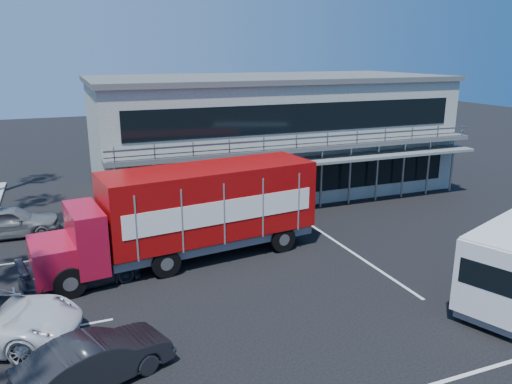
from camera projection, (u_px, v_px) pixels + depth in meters
name	position (u px, v px, depth m)	size (l,w,h in m)	color
ground	(348.00, 286.00, 19.32)	(120.00, 120.00, 0.00)	black
building	(268.00, 132.00, 32.76)	(22.40, 12.00, 7.30)	gray
red_truck	(193.00, 210.00, 21.38)	(12.19, 4.26, 4.02)	#A10D24
parked_car_b	(96.00, 360.00, 13.51)	(1.46, 4.20, 1.38)	black
parked_car_d	(82.00, 268.00, 19.33)	(1.85, 4.56, 1.32)	#292B37
parked_car_e	(9.00, 221.00, 24.31)	(1.84, 4.58, 1.56)	slate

